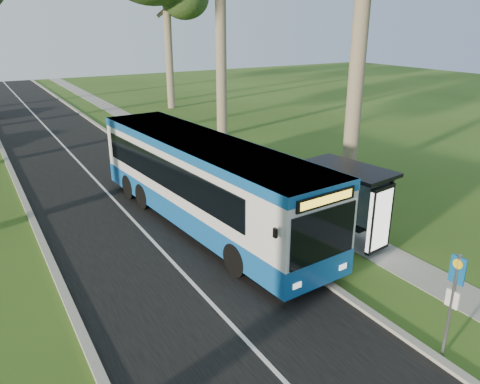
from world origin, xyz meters
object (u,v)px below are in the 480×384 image
object	(u,v)px
bus	(204,183)
litter_bin	(275,208)
bus_shelter	(358,192)
bus_stop_sign	(453,295)

from	to	relation	value
bus	litter_bin	distance (m)	3.09
bus_shelter	litter_bin	size ratio (longest dim) A/B	3.55
bus_stop_sign	bus_shelter	size ratio (longest dim) A/B	0.78
bus	litter_bin	world-z (taller)	bus
bus	litter_bin	xyz separation A→B (m)	(2.64, -0.99, -1.26)
bus_shelter	bus_stop_sign	bearing A→B (deg)	-121.44
bus_stop_sign	bus_shelter	xyz separation A→B (m)	(2.39, 5.54, 0.30)
bus	bus_shelter	world-z (taller)	bus
bus	bus_stop_sign	xyz separation A→B (m)	(1.50, -9.76, -0.09)
bus_stop_sign	bus_shelter	bearing A→B (deg)	63.85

